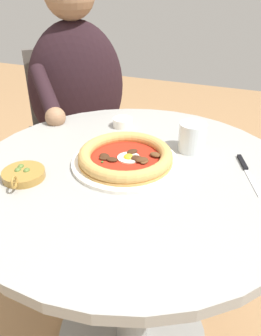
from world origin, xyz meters
TOP-DOWN VIEW (x-y plane):
  - dining_table at (0.00, 0.00)m, footprint 0.88×0.88m
  - pizza_on_plate at (-0.03, -0.03)m, footprint 0.29×0.29m
  - water_glass at (-0.17, 0.12)m, footprint 0.08×0.08m
  - steak_knife at (-0.11, 0.28)m, footprint 0.19×0.08m
  - ramekin_capers at (-0.25, -0.13)m, footprint 0.06×0.06m
  - olive_pan at (0.13, -0.25)m, footprint 0.13×0.11m
  - diner_person at (-0.53, -0.44)m, footprint 0.58×0.45m
  - cafe_chair_diner at (-0.64, -0.53)m, footprint 0.59×0.59m

SIDE VIEW (x-z plane):
  - cafe_chair_diner at x=-0.64m, z-range 0.09..0.93m
  - dining_table at x=0.00m, z-range 0.16..0.87m
  - diner_person at x=-0.53m, z-range -0.06..1.12m
  - steak_knife at x=-0.11m, z-range 0.71..0.72m
  - olive_pan at x=0.13m, z-range 0.70..0.75m
  - ramekin_capers at x=-0.25m, z-range 0.72..0.74m
  - pizza_on_plate at x=-0.03m, z-range 0.71..0.76m
  - water_glass at x=-0.17m, z-range 0.71..0.79m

